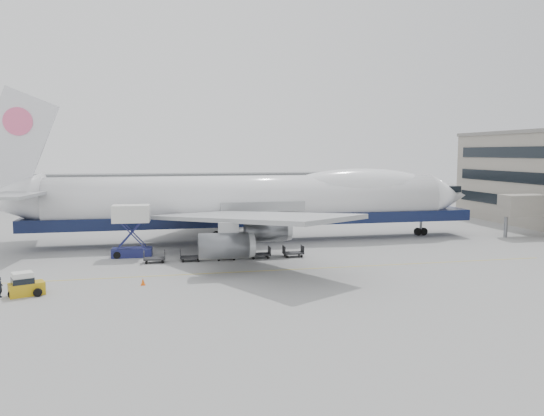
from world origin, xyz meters
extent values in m
plane|color=gray|center=(0.00, 0.00, 0.00)|extent=(260.00, 260.00, 0.00)
cube|color=gold|center=(0.00, -6.00, 0.01)|extent=(60.00, 0.15, 0.01)
cube|color=gray|center=(40.00, 8.00, 4.50)|extent=(9.00, 3.00, 3.00)
cylinder|color=slate|center=(36.00, 8.00, 1.50)|extent=(0.50, 0.50, 3.00)
cube|color=slate|center=(-10.00, 70.00, 3.50)|extent=(110.00, 8.00, 7.00)
cylinder|color=white|center=(0.00, 12.00, 5.70)|extent=(52.00, 6.40, 6.40)
cube|color=#0F1839|center=(1.00, 12.00, 3.14)|extent=(60.00, 5.76, 1.50)
cone|color=white|center=(29.00, 12.00, 5.70)|extent=(6.00, 6.40, 6.40)
cone|color=white|center=(-30.50, 12.00, 6.30)|extent=(9.00, 6.40, 6.40)
ellipsoid|color=white|center=(15.60, 12.00, 7.46)|extent=(20.67, 5.78, 4.56)
cube|color=white|center=(-29.00, 12.00, 13.20)|extent=(10.52, 0.50, 13.56)
cylinder|color=#FF6393|center=(-28.50, 12.00, 15.70)|extent=(3.40, 0.30, 3.40)
cube|color=#9EA0A3|center=(-3.00, -2.28, 5.10)|extent=(20.35, 26.74, 2.26)
cube|color=#9EA0A3|center=(-3.00, 26.28, 5.10)|extent=(20.35, 26.74, 2.26)
cylinder|color=#595B60|center=(-6.00, 31.00, 2.90)|extent=(4.80, 2.60, 2.60)
cylinder|color=#595B60|center=(0.00, 22.00, 2.90)|extent=(4.80, 2.60, 2.60)
cylinder|color=#595B60|center=(0.00, 2.00, 2.90)|extent=(4.80, 2.60, 2.60)
cylinder|color=#595B60|center=(-6.00, -7.00, 2.90)|extent=(4.80, 2.60, 2.60)
cylinder|color=slate|center=(25.00, 12.00, 1.25)|extent=(0.36, 0.36, 2.50)
cylinder|color=black|center=(25.00, 12.00, 0.55)|extent=(1.10, 0.45, 1.10)
cylinder|color=slate|center=(-3.00, 9.00, 1.25)|extent=(0.36, 0.36, 2.50)
cylinder|color=black|center=(-3.00, 9.00, 0.55)|extent=(1.10, 0.45, 1.10)
cylinder|color=slate|center=(-3.00, 15.00, 1.25)|extent=(0.36, 0.36, 2.50)
cylinder|color=black|center=(-3.00, 15.00, 0.55)|extent=(1.10, 0.45, 1.10)
cube|color=navy|center=(-15.22, 4.50, 0.49)|extent=(4.59, 2.37, 0.99)
cube|color=silver|center=(-15.22, 4.50, 5.00)|extent=(4.24, 2.53, 1.97)
cube|color=navy|center=(-15.22, 3.51, 2.80)|extent=(3.21, 0.28, 3.55)
cube|color=navy|center=(-15.22, 5.49, 2.80)|extent=(3.21, 0.28, 3.55)
cube|color=slate|center=(-15.22, 5.94, 5.00)|extent=(2.20, 1.18, 0.15)
cylinder|color=black|center=(-16.84, 3.60, 0.40)|extent=(0.81, 0.31, 0.81)
cylinder|color=black|center=(-16.84, 5.40, 0.40)|extent=(0.81, 0.31, 0.81)
cylinder|color=black|center=(-13.61, 3.60, 0.40)|extent=(0.81, 0.31, 0.81)
cylinder|color=black|center=(-13.61, 5.40, 0.40)|extent=(0.81, 0.31, 0.81)
cube|color=gold|center=(-23.11, -10.85, 0.54)|extent=(3.09, 2.37, 1.08)
cube|color=silver|center=(-23.38, -10.96, 1.52)|extent=(1.96, 1.85, 0.98)
cube|color=black|center=(-23.38, -10.96, 1.32)|extent=(2.09, 1.98, 0.49)
cylinder|color=black|center=(-24.09, -11.49, 0.34)|extent=(0.68, 0.29, 0.68)
cylinder|color=black|center=(-24.09, -10.22, 0.34)|extent=(0.68, 0.29, 0.68)
cylinder|color=black|center=(-22.13, -11.49, 0.34)|extent=(0.68, 0.29, 0.68)
cylinder|color=black|center=(-22.13, -10.22, 0.34)|extent=(0.68, 0.29, 0.68)
imported|color=black|center=(-25.11, -11.05, 0.86)|extent=(0.53, 0.70, 1.73)
cone|color=#F35A0C|center=(-13.64, -9.38, 0.32)|extent=(0.41, 0.41, 0.63)
cube|color=#F35A0C|center=(-13.64, -9.38, 0.02)|extent=(0.43, 0.43, 0.03)
cube|color=#2D2D30|center=(-12.68, 0.42, 0.45)|extent=(2.30, 1.35, 0.18)
cube|color=#2D2D30|center=(-13.78, 0.42, 0.85)|extent=(0.08, 1.35, 0.90)
cube|color=#2D2D30|center=(-11.58, 0.42, 0.85)|extent=(0.08, 1.35, 0.90)
cylinder|color=black|center=(-13.53, -0.13, 0.15)|extent=(0.30, 0.12, 0.30)
cylinder|color=black|center=(-13.53, 0.97, 0.15)|extent=(0.30, 0.12, 0.30)
cylinder|color=black|center=(-11.83, -0.13, 0.15)|extent=(0.30, 0.12, 0.30)
cylinder|color=black|center=(-11.83, 0.97, 0.15)|extent=(0.30, 0.12, 0.30)
cube|color=#2D2D30|center=(-8.78, 0.42, 0.45)|extent=(2.30, 1.35, 0.18)
cube|color=#2D2D30|center=(-9.88, 0.42, 0.85)|extent=(0.08, 1.35, 0.90)
cube|color=#2D2D30|center=(-7.68, 0.42, 0.85)|extent=(0.08, 1.35, 0.90)
cylinder|color=black|center=(-9.63, -0.13, 0.15)|extent=(0.30, 0.12, 0.30)
cylinder|color=black|center=(-9.63, 0.97, 0.15)|extent=(0.30, 0.12, 0.30)
cylinder|color=black|center=(-7.93, -0.13, 0.15)|extent=(0.30, 0.12, 0.30)
cylinder|color=black|center=(-7.93, 0.97, 0.15)|extent=(0.30, 0.12, 0.30)
cube|color=#2D2D30|center=(-4.88, 0.42, 0.45)|extent=(2.30, 1.35, 0.18)
cube|color=#2D2D30|center=(-5.98, 0.42, 0.85)|extent=(0.08, 1.35, 0.90)
cube|color=#2D2D30|center=(-3.78, 0.42, 0.85)|extent=(0.08, 1.35, 0.90)
cylinder|color=black|center=(-5.73, -0.13, 0.15)|extent=(0.30, 0.12, 0.30)
cylinder|color=black|center=(-5.73, 0.97, 0.15)|extent=(0.30, 0.12, 0.30)
cylinder|color=black|center=(-4.03, -0.13, 0.15)|extent=(0.30, 0.12, 0.30)
cylinder|color=black|center=(-4.03, 0.97, 0.15)|extent=(0.30, 0.12, 0.30)
cube|color=#2D2D30|center=(-0.97, 0.42, 0.45)|extent=(2.30, 1.35, 0.18)
cube|color=#2D2D30|center=(-2.07, 0.42, 0.85)|extent=(0.08, 1.35, 0.90)
cube|color=#2D2D30|center=(0.13, 0.42, 0.85)|extent=(0.08, 1.35, 0.90)
cylinder|color=black|center=(-1.82, -0.13, 0.15)|extent=(0.30, 0.12, 0.30)
cylinder|color=black|center=(-1.82, 0.97, 0.15)|extent=(0.30, 0.12, 0.30)
cylinder|color=black|center=(-0.12, -0.13, 0.15)|extent=(0.30, 0.12, 0.30)
cylinder|color=black|center=(-0.12, 0.97, 0.15)|extent=(0.30, 0.12, 0.30)
cube|color=#2D2D30|center=(2.93, 0.42, 0.45)|extent=(2.30, 1.35, 0.18)
cube|color=#2D2D30|center=(1.83, 0.42, 0.85)|extent=(0.08, 1.35, 0.90)
cube|color=#2D2D30|center=(4.03, 0.42, 0.85)|extent=(0.08, 1.35, 0.90)
cylinder|color=black|center=(2.08, -0.13, 0.15)|extent=(0.30, 0.12, 0.30)
cylinder|color=black|center=(2.08, 0.97, 0.15)|extent=(0.30, 0.12, 0.30)
cylinder|color=black|center=(3.78, -0.13, 0.15)|extent=(0.30, 0.12, 0.30)
cylinder|color=black|center=(3.78, 0.97, 0.15)|extent=(0.30, 0.12, 0.30)
camera|label=1|loc=(-12.06, -57.80, 11.98)|focal=35.00mm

